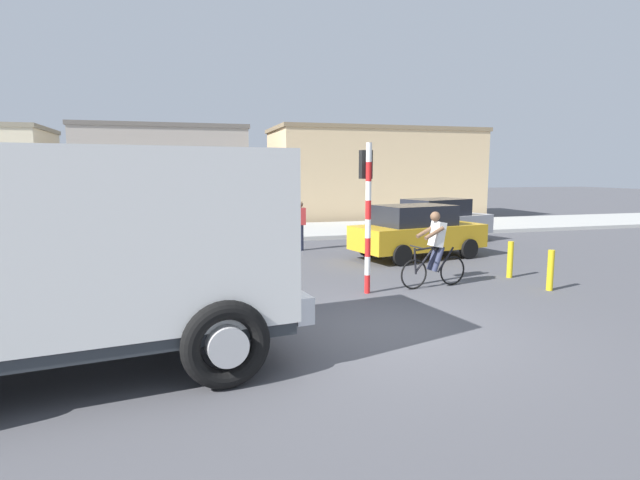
{
  "coord_description": "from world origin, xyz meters",
  "views": [
    {
      "loc": [
        -3.32,
        -7.45,
        2.63
      ],
      "look_at": [
        -0.49,
        2.5,
        1.2
      ],
      "focal_mm": 28.37,
      "sensor_mm": 36.0,
      "label": 1
    }
  ],
  "objects_px": {
    "bollard_far": "(510,260)",
    "car_white_mid": "(438,220)",
    "pedestrian_near_kerb": "(300,225)",
    "truck_foreground": "(77,246)",
    "bollard_near": "(550,270)",
    "car_red_near": "(15,236)",
    "car_far_side": "(417,231)",
    "cyclist": "(435,250)",
    "traffic_light_pole": "(367,197)"
  },
  "relations": [
    {
      "from": "car_white_mid",
      "to": "pedestrian_near_kerb",
      "type": "bearing_deg",
      "value": -175.36
    },
    {
      "from": "car_far_side",
      "to": "bollard_far",
      "type": "distance_m",
      "value": 3.36
    },
    {
      "from": "car_far_side",
      "to": "pedestrian_near_kerb",
      "type": "height_order",
      "value": "pedestrian_near_kerb"
    },
    {
      "from": "car_far_side",
      "to": "bollard_near",
      "type": "distance_m",
      "value": 4.71
    },
    {
      "from": "truck_foreground",
      "to": "car_white_mid",
      "type": "distance_m",
      "value": 14.14
    },
    {
      "from": "cyclist",
      "to": "car_red_near",
      "type": "xyz_separation_m",
      "value": [
        -9.89,
        5.59,
        -0.05
      ]
    },
    {
      "from": "car_red_near",
      "to": "car_far_side",
      "type": "height_order",
      "value": "same"
    },
    {
      "from": "pedestrian_near_kerb",
      "to": "bollard_far",
      "type": "relative_size",
      "value": 1.8
    },
    {
      "from": "traffic_light_pole",
      "to": "car_far_side",
      "type": "xyz_separation_m",
      "value": [
        3.05,
        3.66,
        -1.25
      ]
    },
    {
      "from": "car_red_near",
      "to": "pedestrian_near_kerb",
      "type": "height_order",
      "value": "pedestrian_near_kerb"
    },
    {
      "from": "truck_foreground",
      "to": "bollard_far",
      "type": "bearing_deg",
      "value": 21.21
    },
    {
      "from": "traffic_light_pole",
      "to": "car_red_near",
      "type": "relative_size",
      "value": 0.74
    },
    {
      "from": "traffic_light_pole",
      "to": "bollard_near",
      "type": "bearing_deg",
      "value": -13.4
    },
    {
      "from": "cyclist",
      "to": "car_red_near",
      "type": "distance_m",
      "value": 11.36
    },
    {
      "from": "truck_foreground",
      "to": "car_far_side",
      "type": "relative_size",
      "value": 1.34
    },
    {
      "from": "traffic_light_pole",
      "to": "car_far_side",
      "type": "height_order",
      "value": "traffic_light_pole"
    },
    {
      "from": "bollard_near",
      "to": "bollard_far",
      "type": "bearing_deg",
      "value": 90.0
    },
    {
      "from": "truck_foreground",
      "to": "cyclist",
      "type": "distance_m",
      "value": 7.51
    },
    {
      "from": "traffic_light_pole",
      "to": "car_red_near",
      "type": "height_order",
      "value": "traffic_light_pole"
    },
    {
      "from": "car_white_mid",
      "to": "bollard_far",
      "type": "height_order",
      "value": "car_white_mid"
    },
    {
      "from": "truck_foreground",
      "to": "pedestrian_near_kerb",
      "type": "relative_size",
      "value": 3.53
    },
    {
      "from": "car_white_mid",
      "to": "pedestrian_near_kerb",
      "type": "distance_m",
      "value": 5.3
    },
    {
      "from": "bollard_far",
      "to": "bollard_near",
      "type": "bearing_deg",
      "value": -90.0
    },
    {
      "from": "cyclist",
      "to": "bollard_far",
      "type": "bearing_deg",
      "value": 10.24
    },
    {
      "from": "pedestrian_near_kerb",
      "to": "bollard_near",
      "type": "distance_m",
      "value": 8.03
    },
    {
      "from": "car_red_near",
      "to": "car_far_side",
      "type": "bearing_deg",
      "value": -9.89
    },
    {
      "from": "bollard_far",
      "to": "truck_foreground",
      "type": "bearing_deg",
      "value": -158.79
    },
    {
      "from": "cyclist",
      "to": "pedestrian_near_kerb",
      "type": "distance_m",
      "value": 6.21
    },
    {
      "from": "car_white_mid",
      "to": "bollard_near",
      "type": "bearing_deg",
      "value": -100.11
    },
    {
      "from": "pedestrian_near_kerb",
      "to": "bollard_far",
      "type": "xyz_separation_m",
      "value": [
        3.96,
        -5.57,
        -0.4
      ]
    },
    {
      "from": "bollard_far",
      "to": "car_white_mid",
      "type": "bearing_deg",
      "value": 77.6
    },
    {
      "from": "truck_foreground",
      "to": "car_red_near",
      "type": "xyz_separation_m",
      "value": [
        -3.1,
        8.71,
        -0.85
      ]
    },
    {
      "from": "car_red_near",
      "to": "car_white_mid",
      "type": "relative_size",
      "value": 0.99
    },
    {
      "from": "car_white_mid",
      "to": "car_far_side",
      "type": "height_order",
      "value": "same"
    },
    {
      "from": "cyclist",
      "to": "truck_foreground",
      "type": "bearing_deg",
      "value": -155.37
    },
    {
      "from": "pedestrian_near_kerb",
      "to": "truck_foreground",
      "type": "bearing_deg",
      "value": -119.41
    },
    {
      "from": "bollard_far",
      "to": "car_far_side",
      "type": "bearing_deg",
      "value": 105.96
    },
    {
      "from": "bollard_far",
      "to": "car_red_near",
      "type": "bearing_deg",
      "value": 157.01
    },
    {
      "from": "car_white_mid",
      "to": "car_far_side",
      "type": "distance_m",
      "value": 3.58
    },
    {
      "from": "pedestrian_near_kerb",
      "to": "car_white_mid",
      "type": "bearing_deg",
      "value": 4.64
    },
    {
      "from": "traffic_light_pole",
      "to": "car_white_mid",
      "type": "height_order",
      "value": "traffic_light_pole"
    },
    {
      "from": "cyclist",
      "to": "car_white_mid",
      "type": "height_order",
      "value": "cyclist"
    },
    {
      "from": "pedestrian_near_kerb",
      "to": "bollard_near",
      "type": "xyz_separation_m",
      "value": [
        3.96,
        -6.97,
        -0.4
      ]
    },
    {
      "from": "car_red_near",
      "to": "pedestrian_near_kerb",
      "type": "relative_size",
      "value": 2.65
    },
    {
      "from": "car_red_near",
      "to": "bollard_near",
      "type": "relative_size",
      "value": 4.77
    },
    {
      "from": "truck_foreground",
      "to": "bollard_far",
      "type": "height_order",
      "value": "truck_foreground"
    },
    {
      "from": "cyclist",
      "to": "bollard_near",
      "type": "bearing_deg",
      "value": -23.06
    },
    {
      "from": "cyclist",
      "to": "car_red_near",
      "type": "relative_size",
      "value": 0.4
    },
    {
      "from": "cyclist",
      "to": "traffic_light_pole",
      "type": "bearing_deg",
      "value": -178.66
    },
    {
      "from": "traffic_light_pole",
      "to": "car_far_side",
      "type": "relative_size",
      "value": 0.75
    }
  ]
}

